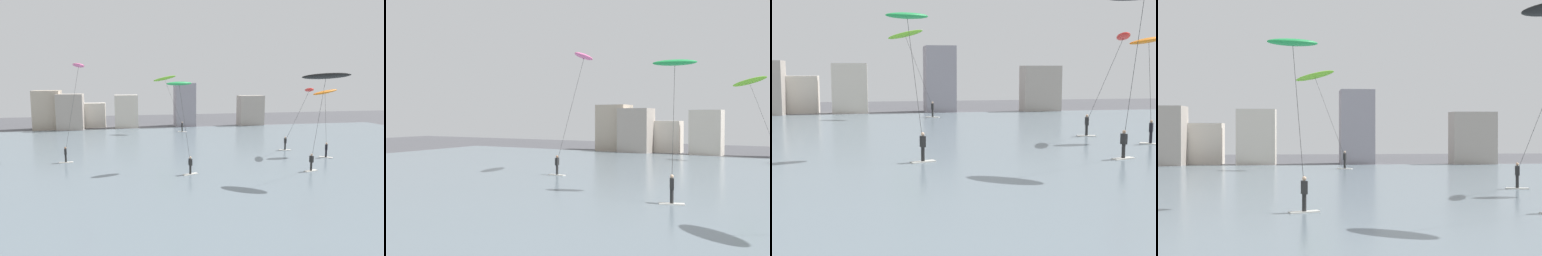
# 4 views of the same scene
# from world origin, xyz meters

# --- Properties ---
(water_bay) EXTENTS (84.00, 52.00, 0.10)m
(water_bay) POSITION_xyz_m (0.00, 31.00, 0.05)
(water_bay) COLOR slate
(water_bay) RESTS_ON ground
(far_shore_buildings) EXTENTS (40.38, 5.11, 7.87)m
(far_shore_buildings) POSITION_xyz_m (-4.46, 58.85, 3.16)
(far_shore_buildings) COLOR #B7A893
(far_shore_buildings) RESTS_ON ground
(kitesurfer_pink) EXTENTS (3.11, 4.26, 10.24)m
(kitesurfer_pink) POSITION_xyz_m (-9.87, 34.76, 9.36)
(kitesurfer_pink) COLOR silver
(kitesurfer_pink) RESTS_ON water_bay
(kitesurfer_lime) EXTENTS (5.39, 1.95, 9.27)m
(kitesurfer_lime) POSITION_xyz_m (1.46, 51.41, 8.07)
(kitesurfer_lime) COLOR silver
(kitesurfer_lime) RESTS_ON water_bay
(kitesurfer_green) EXTENTS (2.78, 3.73, 8.30)m
(kitesurfer_green) POSITION_xyz_m (-0.01, 28.15, 7.21)
(kitesurfer_green) COLOR silver
(kitesurfer_green) RESTS_ON water_bay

